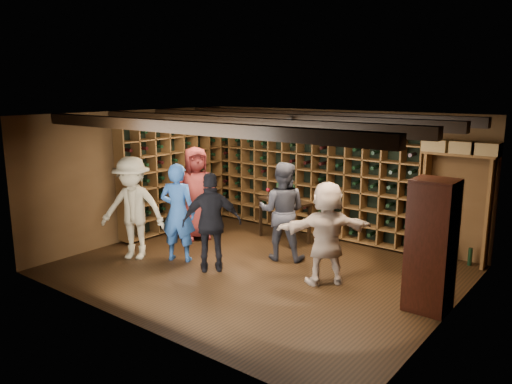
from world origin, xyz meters
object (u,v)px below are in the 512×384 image
Objects in this scene: man_grey_suit at (282,211)px; guest_beige at (326,233)px; man_blue_shirt at (178,213)px; guest_khaki at (133,208)px; tasting_table at (284,204)px; display_cabinet at (431,248)px; guest_woman_black at (212,223)px; guest_red_floral at (196,193)px.

man_grey_suit is 1.27m from guest_beige.
man_blue_shirt is 2.59m from guest_beige.
guest_khaki is 1.12× the size of guest_beige.
man_grey_suit reaches higher than man_blue_shirt.
man_grey_suit is at bearing 10.03° from guest_khaki.
display_cabinet is at bearing -5.08° from tasting_table.
display_cabinet is 1.08× the size of guest_woman_black.
guest_khaki is 2.87m from tasting_table.
man_blue_shirt reaches higher than guest_beige.
guest_woman_black is at bearing -13.04° from guest_khaki.
man_grey_suit is 1.44× the size of tasting_table.
man_blue_shirt is 1.00× the size of man_grey_suit.
display_cabinet is at bearing -64.19° from guest_red_floral.
man_grey_suit is 0.94× the size of guest_red_floral.
man_grey_suit is (-2.70, 0.47, -0.01)m from display_cabinet.
display_cabinet is 1.10× the size of guest_beige.
display_cabinet is at bearing 146.37° from man_grey_suit.
guest_khaki reaches higher than guest_beige.
man_grey_suit is at bearing -159.31° from guest_woman_black.
man_grey_suit reaches higher than guest_woman_black.
guest_red_floral is at bearing -22.93° from man_grey_suit.
display_cabinet is at bearing -14.13° from guest_khaki.
man_blue_shirt is 1.31m from guest_red_floral.
guest_beige is at bearing 169.43° from man_blue_shirt.
guest_beige is (2.51, 0.64, -0.05)m from man_blue_shirt.
guest_beige is (1.16, -0.51, -0.06)m from man_grey_suit.
guest_red_floral is at bearing -81.88° from guest_woman_black.
man_grey_suit is (1.35, 1.15, 0.00)m from man_blue_shirt.
display_cabinet is 0.98× the size of guest_khaki.
display_cabinet is at bearing 148.08° from guest_woman_black.
man_grey_suit reaches higher than tasting_table.
man_grey_suit is at bearing -69.47° from guest_beige.
guest_woman_black is at bearing -96.70° from guest_red_floral.
guest_woman_black is at bearing -167.88° from display_cabinet.
man_blue_shirt is at bearing 2.12° from guest_khaki.
guest_red_floral reaches higher than guest_khaki.
man_grey_suit is 0.95× the size of guest_khaki.
man_blue_shirt is 2.21m from tasting_table.
guest_beige is (1.71, 0.66, -0.01)m from guest_woman_black.
man_blue_shirt is 0.95× the size of guest_khaki.
man_grey_suit is 1.29m from guest_woman_black.
guest_beige is at bearing 157.11° from guest_woman_black.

